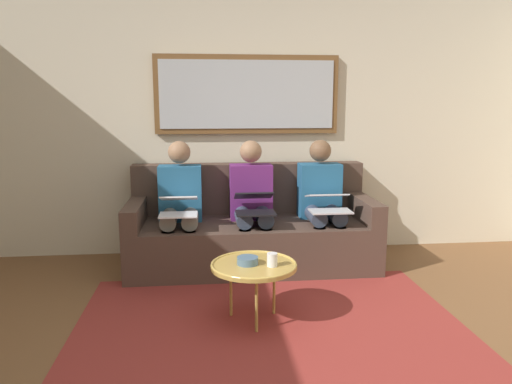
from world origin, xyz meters
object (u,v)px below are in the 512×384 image
Objects in this scene: cup at (272,260)px; laptop_silver at (328,202)px; framed_mirror at (247,95)px; laptop_white at (179,205)px; person_left at (322,199)px; couch at (251,230)px; person_right at (180,202)px; person_middle at (252,200)px; laptop_black at (255,203)px; coffee_table at (254,266)px; bowl at (248,261)px.

laptop_silver is at bearing -122.98° from cup.
laptop_white is (0.64, 0.70, -0.92)m from framed_mirror.
couch is at bearing -6.13° from person_left.
person_left is 3.19× the size of laptop_white.
laptop_white is at bearing 90.00° from person_right.
person_left and person_middle have the same top height.
framed_mirror is at bearing -90.00° from laptop_black.
laptop_black is at bearing -96.14° from coffee_table.
cup is 1.21m from person_middle.
couch is at bearing -90.00° from person_middle.
cup is at bearing 124.40° from laptop_white.
laptop_white reaches higher than laptop_silver.
couch reaches higher than bowl.
coffee_table is 0.51× the size of person_left.
laptop_white is at bearing -55.60° from cup.
person_right is (0.64, 0.07, 0.30)m from couch.
framed_mirror is 4.46× the size of laptop_black.
person_middle is at bearing -96.99° from bowl.
laptop_silver is at bearing 132.36° from framed_mirror.
framed_mirror is 1.55× the size of person_right.
framed_mirror is 1.55× the size of person_middle.
person_left reaches higher than cup.
laptop_white is (1.28, -0.00, -0.00)m from laptop_silver.
coffee_table is 1.08m from laptop_white.
coffee_table is 0.51× the size of person_middle.
couch is 1.28m from cup.
couch is 3.77× the size of coffee_table.
person_left is (-0.64, 0.46, -0.94)m from framed_mirror.
couch is at bearing -26.12° from laptop_silver.
cup is at bearing 57.02° from laptop_silver.
framed_mirror is 1.96m from bowl.
person_middle is 2.89× the size of laptop_black.
couch is at bearing -173.87° from person_right.
person_right is (0.50, -1.14, 0.18)m from bowl.
laptop_silver is (0.00, 0.25, 0.02)m from person_left.
bowl is 0.36× the size of laptop_black.
coffee_table is 1.38m from person_left.
bowl is 1.26m from person_right.
person_right reaches higher than couch.
framed_mirror is 1.32m from laptop_silver.
laptop_black reaches higher than coffee_table.
person_right is (0.66, -1.20, 0.16)m from cup.
laptop_silver is at bearing 90.00° from person_left.
cup is at bearing 159.74° from bowl.
coffee_table is at bearing 83.86° from laptop_black.
person_middle reaches higher than laptop_silver.
laptop_black is (0.00, 0.69, -0.92)m from framed_mirror.
framed_mirror is 1.98m from coffee_table.
bowl is 0.13× the size of person_middle.
person_middle is (-0.10, -1.15, 0.22)m from coffee_table.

